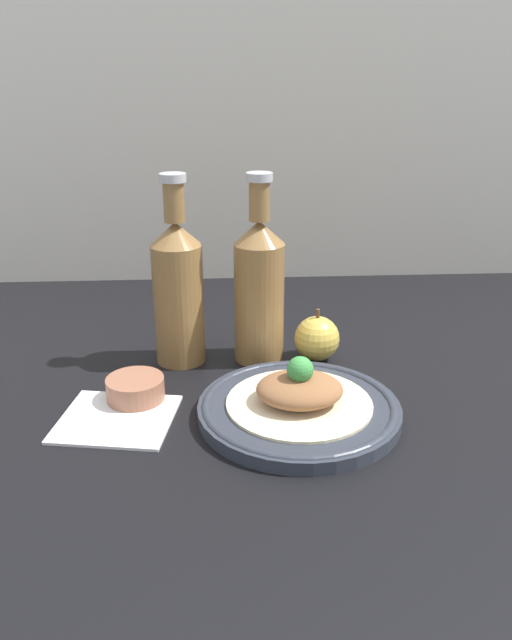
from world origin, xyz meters
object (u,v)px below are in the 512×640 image
plate (299,409)px  apple (317,338)px  cider_bottle_right (259,287)px  plated_food (299,391)px  cider_bottle_left (178,289)px  dipping_bowl (136,390)px

plate → apple: bearing=74.2°
cider_bottle_right → plate: bearing=-77.5°
plated_food → cider_bottle_left: cider_bottle_left is taller
plated_food → apple: (4.96, 17.53, -0.16)cm
cider_bottle_right → dipping_bowl: (-17.92, -13.07, -10.12)cm
cider_bottle_right → apple: bearing=-6.2°
cider_bottle_left → apple: (21.41, -0.99, -8.32)cm
apple → cider_bottle_left: bearing=177.4°
plate → plated_food: 2.57cm
cider_bottle_left → plated_food: bearing=-48.4°
apple → dipping_bowl: apple is taller
plate → cider_bottle_left: 26.99cm
plate → cider_bottle_right: bearing=102.5°
cider_bottle_right → cider_bottle_left: bearing=180.0°
cider_bottle_left → dipping_bowl: (-5.58, -13.07, -10.12)cm
plated_food → cider_bottle_right: size_ratio=0.66×
plate → cider_bottle_left: bearing=131.6°
plated_food → cider_bottle_left: bearing=131.6°
plate → cider_bottle_left: cider_bottle_left is taller
cider_bottle_left → plate: bearing=-48.4°
plated_food → cider_bottle_right: bearing=102.5°
plated_food → cider_bottle_right: (-4.10, 18.51, 8.16)cm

